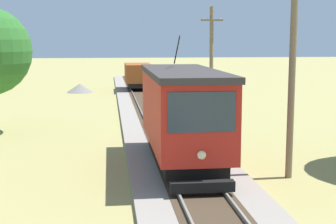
{
  "coord_description": "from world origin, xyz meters",
  "views": [
    {
      "loc": [
        -2.79,
        -5.5,
        4.97
      ],
      "look_at": [
        -0.35,
        15.02,
        1.95
      ],
      "focal_mm": 53.58,
      "sensor_mm": 36.0,
      "label": 1
    }
  ],
  "objects": [
    {
      "name": "utility_pole_near_tram",
      "position": [
        3.62,
        11.47,
        3.92
      ],
      "size": [
        1.4,
        0.27,
        7.64
      ],
      "color": "#7A664C",
      "rests_on": "ground"
    },
    {
      "name": "freight_car",
      "position": [
        0.0,
        42.48,
        1.56
      ],
      "size": [
        2.4,
        5.2,
        2.31
      ],
      "color": "#93471E",
      "rests_on": "rail_right"
    },
    {
      "name": "gravel_pile",
      "position": [
        -5.49,
        42.0,
        0.42
      ],
      "size": [
        2.54,
        2.54,
        0.83
      ],
      "primitive_type": "cone",
      "color": "gray",
      "rests_on": "ground"
    },
    {
      "name": "red_tram",
      "position": [
        0.0,
        13.29,
        2.19
      ],
      "size": [
        2.6,
        8.54,
        4.79
      ],
      "color": "red",
      "rests_on": "rail_right"
    },
    {
      "name": "utility_pole_mid",
      "position": [
        3.62,
        25.44,
        3.58
      ],
      "size": [
        1.4,
        0.45,
        6.97
      ],
      "color": "#7A664C",
      "rests_on": "ground"
    }
  ]
}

